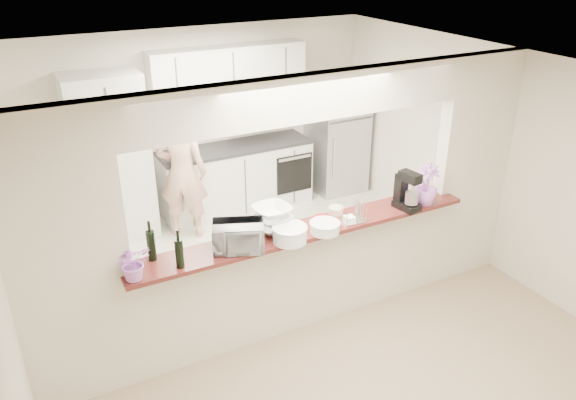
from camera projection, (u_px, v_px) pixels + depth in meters
floor at (303, 321)px, 5.66m from camera, size 6.00×6.00×0.00m
tile_overlay at (241, 252)px, 6.90m from camera, size 5.00×2.90×0.01m
partition at (304, 187)px, 5.03m from camera, size 5.00×0.15×2.50m
bar_counter at (303, 273)px, 5.41m from camera, size 3.40×0.38×1.09m
kitchen_cabinets at (190, 151)px, 7.34m from camera, size 3.15×0.62×2.25m
refrigerator at (337, 136)px, 8.28m from camera, size 0.75×0.70×1.70m
flower_left at (133, 263)px, 4.33m from camera, size 0.29×0.26×0.29m
wine_bottle_a at (179, 253)px, 4.50m from camera, size 0.07×0.07×0.34m
wine_bottle_b at (151, 245)px, 4.60m from camera, size 0.07×0.07×0.35m
toaster_oven at (238, 236)px, 4.77m from camera, size 0.51×0.43×0.24m
serving_bowls at (272, 219)px, 5.05m from camera, size 0.37×0.37×0.24m
plate_stack_a at (290, 234)px, 4.90m from camera, size 0.31×0.31×0.14m
plate_stack_b at (325, 227)px, 5.07m from camera, size 0.28×0.28×0.10m
red_bowl at (321, 220)px, 5.23m from camera, size 0.15×0.15×0.07m
tan_bowl at (336, 210)px, 5.41m from camera, size 0.15×0.15×0.07m
utensil_caddy at (354, 214)px, 5.23m from camera, size 0.23×0.15×0.21m
stand_mixer at (407, 192)px, 5.46m from camera, size 0.20×0.28×0.39m
flower_right at (426, 185)px, 5.53m from camera, size 0.31×0.31×0.42m
person at (182, 174)px, 6.95m from camera, size 0.74×0.67×1.70m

